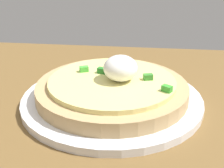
{
  "coord_description": "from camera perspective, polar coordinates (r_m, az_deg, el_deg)",
  "views": [
    {
      "loc": [
        -8.04,
        32.52,
        24.59
      ],
      "look_at": [
        -3.24,
        -8.77,
        5.76
      ],
      "focal_mm": 52.36,
      "sensor_mm": 36.0,
      "label": 1
    }
  ],
  "objects": [
    {
      "name": "pizza",
      "position": [
        0.46,
        0.1,
        -0.62
      ],
      "size": [
        21.37,
        21.37,
        6.17
      ],
      "color": "tan",
      "rests_on": "plate"
    },
    {
      "name": "plate",
      "position": [
        0.47,
        -0.0,
        -2.83
      ],
      "size": [
        25.59,
        25.59,
        1.07
      ],
      "primitive_type": "cylinder",
      "color": "white",
      "rests_on": "dining_table"
    },
    {
      "name": "dining_table",
      "position": [
        0.41,
        -6.06,
        -10.54
      ],
      "size": [
        107.58,
        70.61,
        2.69
      ],
      "primitive_type": "cube",
      "color": "brown",
      "rests_on": "ground"
    }
  ]
}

